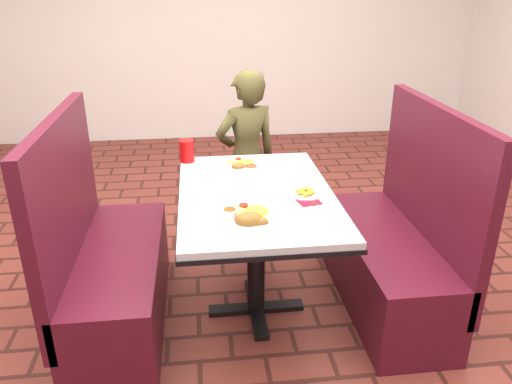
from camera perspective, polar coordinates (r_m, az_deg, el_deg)
dining_table at (r=2.65m, az=0.00°, el=-1.91°), size 0.81×1.21×0.75m
booth_bench_left at (r=2.84m, az=-16.41°, el=-8.61°), size 0.47×1.20×1.17m
booth_bench_right at (r=3.00m, az=15.45°, el=-6.69°), size 0.47×1.20×1.17m
diner_person at (r=3.51m, az=-1.08°, el=3.88°), size 0.52×0.42×1.24m
near_dinner_plate at (r=2.30m, az=-0.82°, el=-2.48°), size 0.30×0.30×0.09m
far_dinner_plate at (r=2.96m, az=-1.60°, el=3.30°), size 0.24×0.24×0.06m
plantain_plate at (r=2.59m, az=5.70°, el=-0.11°), size 0.17×0.17×0.03m
maroon_napkin at (r=2.51m, az=6.02°, el=-1.06°), size 0.13×0.13×0.00m
spoon_utensil at (r=2.52m, az=6.20°, el=-0.93°), size 0.05×0.14×0.00m
red_tumbler at (r=3.06m, az=-7.91°, el=4.68°), size 0.09×0.09×0.13m
paper_napkin at (r=2.23m, az=7.97°, el=-4.41°), size 0.25×0.23×0.01m
knife_utensil at (r=2.31m, az=-1.50°, el=-2.96°), size 0.08×0.15×0.00m
fork_utensil at (r=2.29m, az=-0.69°, el=-3.28°), size 0.04×0.13×0.00m
lettuce_shreds at (r=2.67m, az=0.70°, el=0.56°), size 0.28×0.32×0.00m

